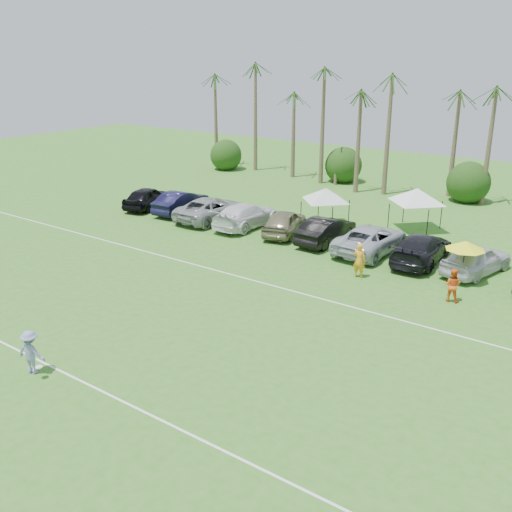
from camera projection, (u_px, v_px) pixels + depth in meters
The scene contains 27 objects.
field_lines at pixel (151, 310), 27.44m from camera, with size 80.00×12.10×0.01m.
palm_tree_0 at pixel (203, 96), 59.97m from camera, with size 2.40×2.40×8.90m.
palm_tree_1 at pixel (241, 89), 56.94m from camera, with size 2.40×2.40×9.90m.
palm_tree_2 at pixel (283, 81), 53.91m from camera, with size 2.40×2.40×10.90m.
palm_tree_3 at pixel (321, 72), 51.44m from camera, with size 2.40×2.40×11.90m.
palm_tree_4 at pixel (359, 104), 50.11m from camera, with size 2.40×2.40×8.90m.
palm_tree_5 at pixel (404, 95), 47.63m from camera, with size 2.40×2.40×9.90m.
palm_tree_6 at pixel (453, 86), 45.15m from camera, with size 2.40×2.40×10.90m.
palm_tree_7 at pixel (507, 76), 42.68m from camera, with size 2.40×2.40×11.90m.
bush_tree_0 at pixel (232, 151), 61.00m from camera, with size 4.00×4.00×4.00m.
bush_tree_1 at pixel (341, 164), 53.89m from camera, with size 4.00×4.00×4.00m.
bush_tree_2 at pixel (470, 179), 47.32m from camera, with size 4.00×4.00×4.00m.
sideline_player_a at pixel (359, 260), 31.21m from camera, with size 0.72×0.47×1.97m, color #FE9F1C.
sideline_player_b at pixel (452, 285), 28.21m from camera, with size 0.84×0.65×1.72m, color #FF611C.
canopy_tent_left at pixel (326, 188), 40.14m from camera, with size 3.91×3.91×3.17m.
canopy_tent_right at pixel (418, 188), 39.01m from camera, with size 4.26×4.26×3.45m.
market_umbrella at pixel (466, 245), 30.14m from camera, with size 2.11×2.11×2.35m.
frisbee_player at pixel (31, 352), 21.83m from camera, with size 1.36×0.95×1.78m.
parked_car_0 at pixel (148, 197), 45.37m from camera, with size 2.01×5.01×1.71m, color black.
parked_car_1 at pixel (181, 202), 43.96m from camera, with size 1.80×5.18×1.71m, color black.
parked_car_2 at pixel (211, 209), 42.05m from camera, with size 2.83×6.14×1.71m, color #A3A3A5.
parked_car_3 at pixel (246, 215), 40.40m from camera, with size 2.39×5.88×1.71m, color white.
parked_car_4 at pixel (285, 222), 38.73m from camera, with size 2.01×5.01×1.71m, color #807958.
parked_car_5 at pixel (326, 230), 37.01m from camera, with size 1.80×5.18×1.71m, color black.
parked_car_6 at pixel (371, 239), 35.21m from camera, with size 2.83×6.14×1.71m, color silver.
parked_car_7 at pixel (421, 248), 33.57m from camera, with size 2.39×5.88×1.71m, color black.
parked_car_8 at pixel (476, 259), 31.82m from camera, with size 2.01×5.01×1.71m, color silver.
Camera 1 is at (18.64, -9.36, 11.70)m, focal length 40.00 mm.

